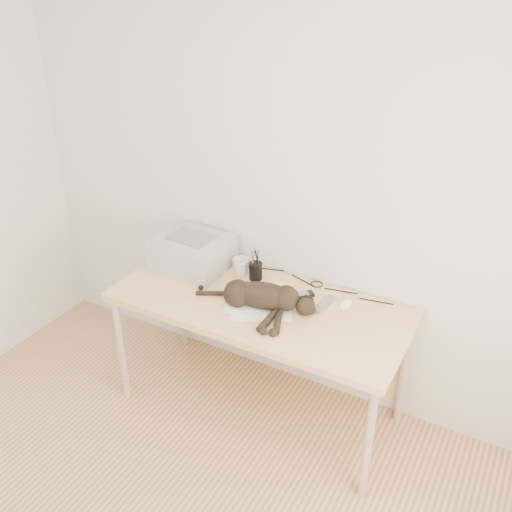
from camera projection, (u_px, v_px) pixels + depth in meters
The scene contains 11 objects.
wall_back at pixel (292, 182), 3.05m from camera, with size 3.50×3.50×0.00m, color silver.
desk at pixel (266, 315), 3.17m from camera, with size 1.60×0.70×0.74m.
printer at pixel (192, 252), 3.34m from camera, with size 0.42×0.36×0.20m.
papers at pixel (259, 306), 3.00m from camera, with size 0.41×0.35×0.01m.
cat at pixel (260, 297), 2.97m from camera, with size 0.67×0.33×0.15m.
mug at pixel (241, 266), 3.29m from camera, with size 0.10×0.10×0.09m, color white.
pen_cup at pixel (256, 271), 3.23m from camera, with size 0.07×0.07×0.19m.
remote_grey at pixel (324, 304), 3.01m from camera, with size 0.05×0.18×0.02m, color slate.
remote_black at pixel (298, 296), 3.08m from camera, with size 0.05×0.18×0.02m, color black.
mouse at pixel (346, 302), 3.01m from camera, with size 0.06×0.10×0.03m, color white.
cable_tangle at pixel (285, 275), 3.28m from camera, with size 1.36×0.07×0.01m, color black, non-canonical shape.
Camera 1 is at (1.22, -0.86, 2.41)m, focal length 40.00 mm.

